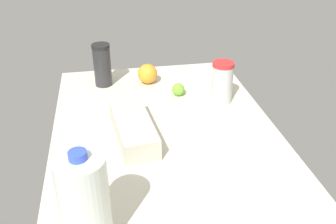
{
  "coord_description": "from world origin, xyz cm",
  "views": [
    {
      "loc": [
        -101.06,
        17.83,
        72.24
      ],
      "look_at": [
        0.0,
        0.0,
        13.0
      ],
      "focal_mm": 40.0,
      "sensor_mm": 36.0,
      "label": 1
    }
  ],
  "objects_px": {
    "tumbler_cup": "(222,82)",
    "lime_beside_bowl": "(178,90)",
    "orange_near_front": "(148,74)",
    "milk_jug": "(85,202)",
    "shaker_bottle": "(102,65)",
    "egg_carton": "(133,128)"
  },
  "relations": [
    {
      "from": "tumbler_cup",
      "to": "lime_beside_bowl",
      "type": "relative_size",
      "value": 3.21
    },
    {
      "from": "lime_beside_bowl",
      "to": "orange_near_front",
      "type": "relative_size",
      "value": 0.61
    },
    {
      "from": "lime_beside_bowl",
      "to": "orange_near_front",
      "type": "bearing_deg",
      "value": 37.75
    },
    {
      "from": "milk_jug",
      "to": "orange_near_front",
      "type": "height_order",
      "value": "milk_jug"
    },
    {
      "from": "shaker_bottle",
      "to": "orange_near_front",
      "type": "xyz_separation_m",
      "value": [
        -0.01,
        -0.19,
        -0.05
      ]
    },
    {
      "from": "orange_near_front",
      "to": "egg_carton",
      "type": "bearing_deg",
      "value": 166.38
    },
    {
      "from": "lime_beside_bowl",
      "to": "orange_near_front",
      "type": "xyz_separation_m",
      "value": [
        0.14,
        0.11,
        0.02
      ]
    },
    {
      "from": "shaker_bottle",
      "to": "milk_jug",
      "type": "distance_m",
      "value": 0.83
    },
    {
      "from": "shaker_bottle",
      "to": "egg_carton",
      "type": "distance_m",
      "value": 0.43
    },
    {
      "from": "milk_jug",
      "to": "tumbler_cup",
      "type": "height_order",
      "value": "milk_jug"
    },
    {
      "from": "tumbler_cup",
      "to": "egg_carton",
      "type": "xyz_separation_m",
      "value": [
        -0.19,
        0.36,
        -0.05
      ]
    },
    {
      "from": "milk_jug",
      "to": "orange_near_front",
      "type": "bearing_deg",
      "value": -16.35
    },
    {
      "from": "tumbler_cup",
      "to": "lime_beside_bowl",
      "type": "height_order",
      "value": "tumbler_cup"
    },
    {
      "from": "milk_jug",
      "to": "tumbler_cup",
      "type": "bearing_deg",
      "value": -39.61
    },
    {
      "from": "shaker_bottle",
      "to": "tumbler_cup",
      "type": "height_order",
      "value": "shaker_bottle"
    },
    {
      "from": "egg_carton",
      "to": "lime_beside_bowl",
      "type": "xyz_separation_m",
      "value": [
        0.27,
        -0.2,
        -0.01
      ]
    },
    {
      "from": "shaker_bottle",
      "to": "egg_carton",
      "type": "relative_size",
      "value": 0.6
    },
    {
      "from": "tumbler_cup",
      "to": "orange_near_front",
      "type": "bearing_deg",
      "value": 50.2
    },
    {
      "from": "egg_carton",
      "to": "orange_near_front",
      "type": "bearing_deg",
      "value": -19.73
    },
    {
      "from": "lime_beside_bowl",
      "to": "tumbler_cup",
      "type": "bearing_deg",
      "value": -117.28
    },
    {
      "from": "shaker_bottle",
      "to": "lime_beside_bowl",
      "type": "distance_m",
      "value": 0.33
    },
    {
      "from": "shaker_bottle",
      "to": "lime_beside_bowl",
      "type": "bearing_deg",
      "value": -117.38
    }
  ]
}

